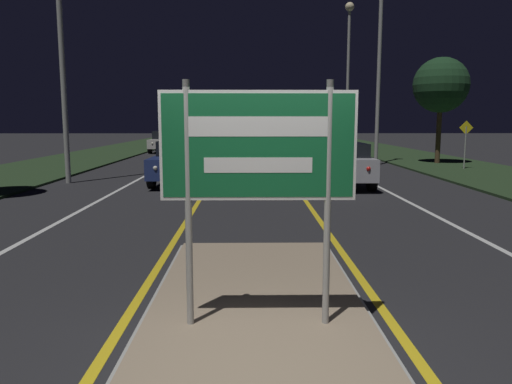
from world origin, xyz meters
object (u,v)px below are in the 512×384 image
car_approaching_2 (167,141)px  streetlight_right_near (380,51)px  car_receding_0 (338,163)px  car_receding_1 (291,145)px  streetlight_right_far (348,54)px  warning_sign (466,140)px  highway_sign (258,157)px  car_approaching_1 (205,147)px  car_approaching_0 (184,160)px

car_approaching_2 → streetlight_right_near: bearing=-40.6°
car_receding_0 → car_receding_1: (-0.52, 12.76, -0.06)m
streetlight_right_far → warning_sign: streetlight_right_far is taller
highway_sign → streetlight_right_near: size_ratio=0.28×
highway_sign → car_receding_1: size_ratio=0.51×
car_receding_0 → car_approaching_1: (-5.26, 9.83, -0.00)m
streetlight_right_near → warning_sign: size_ratio=4.23×
car_approaching_2 → car_receding_1: bearing=-32.6°
streetlight_right_near → car_receding_0: streetlight_right_near is taller
car_approaching_0 → car_approaching_1: bearing=90.0°
streetlight_right_far → car_approaching_1: 12.14m
car_receding_1 → car_approaching_2: 9.60m
highway_sign → car_receding_1: bearing=84.5°
car_receding_1 → car_approaching_0: car_approaching_0 is taller
streetlight_right_far → car_receding_0: (-3.41, -16.21, -5.59)m
highway_sign → car_receding_1: (2.35, 24.34, -1.11)m
car_receding_1 → highway_sign: bearing=-95.5°
car_receding_1 → streetlight_right_far: bearing=41.2°
car_receding_0 → car_receding_1: car_receding_0 is taller
warning_sign → streetlight_right_near: bearing=140.0°
streetlight_right_near → car_approaching_1: (-8.51, 2.04, -4.66)m
streetlight_right_near → car_receding_1: size_ratio=1.83×
streetlight_right_far → car_receding_0: streetlight_right_far is taller
car_receding_0 → car_approaching_1: bearing=118.2°
car_approaching_0 → car_approaching_1: 8.71m
streetlight_right_near → car_approaching_2: (-11.86, 10.15, -4.67)m
car_receding_0 → car_receding_1: bearing=92.3°
car_receding_0 → warning_sign: warning_sign is taller
car_approaching_0 → car_approaching_2: size_ratio=1.15×
highway_sign → car_receding_0: bearing=76.1°
car_approaching_2 → warning_sign: size_ratio=2.02×
car_receding_1 → car_approaching_2: car_approaching_2 is taller
car_receding_1 → car_approaching_1: size_ratio=1.14×
streetlight_right_near → car_approaching_2: streetlight_right_near is taller
car_approaching_0 → car_approaching_1: car_approaching_0 is taller
streetlight_right_near → car_receding_0: bearing=-112.6°
car_approaching_2 → warning_sign: 19.79m
car_receding_1 → car_approaching_0: 12.57m
streetlight_right_far → car_approaching_0: (-8.68, -15.09, -5.59)m
car_approaching_1 → car_approaching_2: (-3.35, 8.12, -0.00)m
highway_sign → streetlight_right_far: size_ratio=0.26×
car_receding_0 → car_approaching_2: bearing=115.6°
streetlight_right_near → car_approaching_1: streetlight_right_near is taller
highway_sign → car_receding_0: size_ratio=0.60×
car_receding_1 → car_approaching_1: bearing=-148.2°
streetlight_right_far → car_approaching_1: streetlight_right_far is taller
car_approaching_0 → warning_sign: size_ratio=2.31×
streetlight_right_far → car_approaching_2: bearing=171.8°
highway_sign → car_approaching_1: size_ratio=0.58×
highway_sign → car_approaching_0: bearing=100.7°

